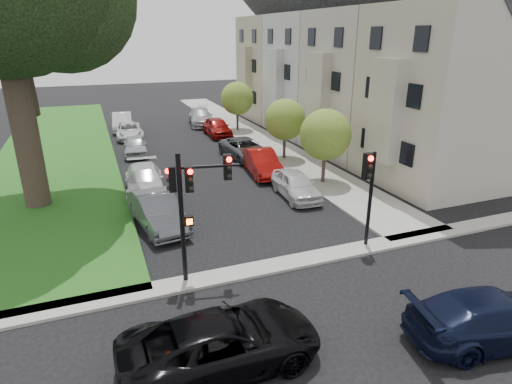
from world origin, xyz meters
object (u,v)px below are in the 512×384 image
object	(u,v)px
small_tree_a	(325,135)
car_parked_6	(144,180)
car_parked_2	(245,149)
small_tree_b	(285,120)
car_cross_near	(222,342)
traffic_signal_main	(191,195)
traffic_signal_secondary	(369,183)
car_parked_8	(129,131)
car_parked_3	(217,127)
car_parked_5	(157,211)
car_parked_7	(135,146)
small_tree_c	(237,99)
car_parked_1	(262,162)
car_cross_far	(495,318)
car_parked_4	(201,117)
car_parked_9	(122,122)
car_parked_0	(296,185)

from	to	relation	value
small_tree_a	car_parked_6	xyz separation A→B (m)	(-10.12, 2.26, -2.23)
car_parked_2	car_parked_6	distance (m)	8.86
small_tree_b	car_cross_near	xyz separation A→B (m)	(-9.97, -17.72, -2.09)
small_tree_a	car_parked_2	size ratio (longest dim) A/B	0.87
traffic_signal_main	car_parked_2	size ratio (longest dim) A/B	0.94
traffic_signal_secondary	car_parked_8	size ratio (longest dim) A/B	0.88
small_tree_a	car_parked_3	bearing A→B (deg)	99.09
car_parked_3	car_parked_5	xyz separation A→B (m)	(-7.84, -17.10, 0.01)
car_parked_7	traffic_signal_secondary	bearing A→B (deg)	-63.29
small_tree_c	car_parked_3	bearing A→B (deg)	-150.25
traffic_signal_main	car_parked_1	bearing A→B (deg)	57.26
car_parked_7	traffic_signal_main	bearing A→B (deg)	-84.56
car_cross_far	car_parked_4	world-z (taller)	car_parked_4
car_parked_2	car_parked_3	size ratio (longest dim) A/B	1.12
small_tree_b	car_cross_far	bearing A→B (deg)	-96.70
car_cross_near	car_parked_1	size ratio (longest dim) A/B	1.16
car_cross_near	traffic_signal_main	bearing A→B (deg)	-6.24
car_parked_3	small_tree_b	bearing A→B (deg)	-74.17
small_tree_a	car_parked_7	bearing A→B (deg)	132.44
car_parked_4	car_parked_6	world-z (taller)	car_parked_4
traffic_signal_secondary	car_parked_1	world-z (taller)	traffic_signal_secondary
car_parked_1	car_parked_6	xyz separation A→B (m)	(-7.39, -0.74, -0.04)
car_parked_6	car_parked_9	bearing A→B (deg)	93.89
small_tree_a	car_parked_6	world-z (taller)	small_tree_a
car_parked_3	car_parked_0	bearing A→B (deg)	-89.44
car_cross_far	car_parked_2	xyz separation A→B (m)	(-0.19, 20.79, -0.04)
car_parked_1	car_parked_2	world-z (taller)	car_parked_1
small_tree_a	car_parked_2	distance (m)	7.56
car_parked_2	car_parked_9	distance (m)	14.97
car_parked_1	car_parked_2	xyz separation A→B (m)	(0.23, 3.77, -0.06)
traffic_signal_secondary	car_parked_5	size ratio (longest dim) A/B	0.86
car_parked_1	car_parked_5	world-z (taller)	car_parked_5
car_parked_4	car_parked_9	size ratio (longest dim) A/B	1.14
car_parked_1	small_tree_b	bearing A→B (deg)	49.43
car_parked_3	car_parked_4	xyz separation A→B (m)	(-0.13, 5.15, 0.01)
car_cross_far	car_parked_1	bearing A→B (deg)	11.51
car_parked_1	car_parked_4	xyz separation A→B (m)	(0.28, 16.63, 0.02)
small_tree_b	car_parked_3	xyz separation A→B (m)	(-2.32, 8.93, -2.07)
small_tree_b	car_parked_3	world-z (taller)	small_tree_b
traffic_signal_secondary	car_parked_9	size ratio (longest dim) A/B	0.86
car_cross_far	car_parked_5	distance (m)	13.85
small_tree_c	traffic_signal_secondary	world-z (taller)	small_tree_c
car_cross_far	car_parked_6	size ratio (longest dim) A/B	1.03
small_tree_a	car_parked_6	distance (m)	10.61
car_parked_2	car_parked_7	world-z (taller)	car_parked_2
car_parked_2	car_parked_3	bearing A→B (deg)	83.44
car_parked_8	car_parked_6	bearing A→B (deg)	-90.89
small_tree_b	car_parked_3	distance (m)	9.46
car_parked_5	car_parked_8	distance (m)	18.96
small_tree_a	car_parked_5	world-z (taller)	small_tree_a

